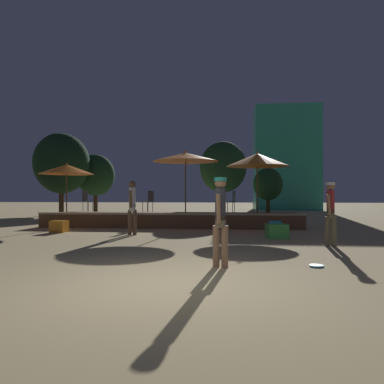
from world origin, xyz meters
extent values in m
plane|color=tan|center=(0.00, 0.00, 0.00)|extent=(120.00, 120.00, 0.00)
cube|color=brown|center=(-1.37, 10.61, 0.28)|extent=(10.85, 2.64, 0.55)
cube|color=#CCB793|center=(-1.37, 9.33, 0.59)|extent=(10.85, 0.12, 0.08)
cylinder|color=brown|center=(-0.66, 9.41, 1.35)|extent=(0.05, 0.05, 2.71)
cone|color=orange|center=(-0.66, 9.41, 2.89)|extent=(2.67, 2.67, 0.35)
sphere|color=orange|center=(-0.66, 9.41, 3.10)|extent=(0.08, 0.08, 0.08)
cylinder|color=brown|center=(-5.71, 9.57, 1.12)|extent=(0.05, 0.05, 2.23)
cone|color=orange|center=(-5.71, 9.57, 2.44)|extent=(2.26, 2.26, 0.41)
sphere|color=orange|center=(-5.71, 9.57, 2.68)|extent=(0.08, 0.08, 0.08)
cylinder|color=brown|center=(2.21, 9.49, 1.25)|extent=(0.05, 0.05, 2.50)
cone|color=orange|center=(2.21, 9.49, 2.76)|extent=(2.48, 2.48, 0.51)
sphere|color=orange|center=(2.21, 9.49, 3.05)|extent=(0.08, 0.08, 0.08)
cube|color=#4CC651|center=(2.56, 6.38, 0.22)|extent=(0.69, 0.69, 0.44)
cube|color=#2D9EDB|center=(2.74, 8.09, 0.21)|extent=(0.51, 0.51, 0.42)
cube|color=orange|center=(-5.08, 7.54, 0.21)|extent=(0.54, 0.54, 0.42)
cylinder|color=brown|center=(-2.30, 6.95, 0.43)|extent=(0.13, 0.13, 0.86)
cylinder|color=brown|center=(-2.12, 6.94, 0.43)|extent=(0.13, 0.13, 0.86)
cylinder|color=white|center=(-2.21, 6.94, 0.94)|extent=(0.22, 0.22, 0.24)
cylinder|color=white|center=(-2.21, 6.94, 1.29)|extent=(0.22, 0.22, 0.66)
cylinder|color=brown|center=(-2.23, 6.76, 1.22)|extent=(0.09, 0.15, 0.59)
cylinder|color=brown|center=(-2.20, 7.12, 1.22)|extent=(0.10, 0.23, 0.59)
sphere|color=brown|center=(-2.21, 6.94, 1.73)|extent=(0.23, 0.23, 0.23)
cylinder|color=#997051|center=(0.98, 1.50, 0.39)|extent=(0.13, 0.13, 0.79)
cylinder|color=#997051|center=(0.82, 1.54, 0.39)|extent=(0.13, 0.13, 0.79)
cylinder|color=#72664C|center=(0.90, 1.52, 0.87)|extent=(0.20, 0.20, 0.24)
cylinder|color=#333842|center=(0.90, 1.52, 1.19)|extent=(0.20, 0.20, 0.60)
cylinder|color=#997051|center=(0.93, 1.68, 1.12)|extent=(0.12, 0.20, 0.54)
cylinder|color=#997051|center=(0.86, 1.36, 1.12)|extent=(0.11, 0.17, 0.54)
sphere|color=#997051|center=(0.90, 1.52, 1.60)|extent=(0.21, 0.21, 0.21)
cylinder|color=teal|center=(0.90, 1.52, 1.66)|extent=(0.24, 0.24, 0.07)
cylinder|color=#72664C|center=(3.67, 4.69, 0.39)|extent=(0.13, 0.13, 0.79)
cylinder|color=#72664C|center=(3.82, 4.61, 0.39)|extent=(0.13, 0.13, 0.79)
cylinder|color=#72664C|center=(3.75, 4.65, 0.87)|extent=(0.20, 0.20, 0.24)
cylinder|color=#B22D33|center=(3.75, 4.65, 1.19)|extent=(0.20, 0.20, 0.60)
cylinder|color=#997051|center=(3.67, 4.51, 1.12)|extent=(0.17, 0.22, 0.54)
cylinder|color=#997051|center=(3.83, 4.80, 1.12)|extent=(0.14, 0.17, 0.54)
sphere|color=#997051|center=(3.75, 4.65, 1.59)|extent=(0.21, 0.21, 0.21)
cylinder|color=white|center=(3.75, 4.65, 1.66)|extent=(0.24, 0.24, 0.07)
cylinder|color=#47474C|center=(-2.42, 10.31, 0.86)|extent=(0.02, 0.02, 0.45)
cylinder|color=#47474C|center=(-2.57, 10.05, 0.86)|extent=(0.02, 0.02, 0.45)
cylinder|color=#47474C|center=(-2.16, 10.17, 0.86)|extent=(0.02, 0.02, 0.45)
cylinder|color=#47474C|center=(-2.30, 9.91, 0.86)|extent=(0.02, 0.02, 0.45)
cylinder|color=#47474C|center=(-2.36, 10.11, 1.08)|extent=(0.40, 0.40, 0.02)
cube|color=#47474C|center=(-2.22, 10.03, 1.31)|extent=(0.20, 0.33, 0.45)
cylinder|color=#1E4C47|center=(1.02, 10.00, 0.86)|extent=(0.02, 0.02, 0.45)
cylinder|color=#1E4C47|center=(0.94, 9.72, 0.86)|extent=(0.02, 0.02, 0.45)
cylinder|color=#1E4C47|center=(1.31, 9.92, 0.86)|extent=(0.02, 0.02, 0.45)
cylinder|color=#1E4C47|center=(1.23, 9.63, 0.86)|extent=(0.02, 0.02, 0.45)
cylinder|color=#1E4C47|center=(1.13, 9.82, 1.08)|extent=(0.40, 0.40, 0.02)
cube|color=#1E4C47|center=(1.29, 9.77, 1.31)|extent=(0.13, 0.35, 0.45)
cylinder|color=#47474C|center=(-5.07, 10.38, 0.86)|extent=(0.02, 0.02, 0.45)
cylinder|color=#47474C|center=(-4.98, 10.67, 0.86)|extent=(0.02, 0.02, 0.45)
cylinder|color=#47474C|center=(-5.36, 10.47, 0.86)|extent=(0.02, 0.02, 0.45)
cylinder|color=#47474C|center=(-5.27, 10.76, 0.86)|extent=(0.02, 0.02, 0.45)
cylinder|color=#47474C|center=(-5.17, 10.57, 1.08)|extent=(0.40, 0.40, 0.02)
cube|color=#47474C|center=(-5.33, 10.62, 1.31)|extent=(0.13, 0.35, 0.45)
cylinder|color=#33B2D8|center=(2.71, 1.75, 0.02)|extent=(0.27, 0.27, 0.03)
cylinder|color=#3D2B1C|center=(-9.37, 17.06, 0.90)|extent=(0.28, 0.28, 1.79)
ellipsoid|color=black|center=(-9.37, 17.06, 3.34)|extent=(3.44, 3.44, 3.79)
cylinder|color=#3D2B1C|center=(-10.34, 19.06, 0.96)|extent=(0.28, 0.28, 1.92)
ellipsoid|color=#1E4223|center=(-10.34, 19.06, 3.58)|extent=(3.68, 3.68, 4.05)
cylinder|color=#3D2B1C|center=(3.84, 20.99, 0.59)|extent=(0.28, 0.28, 1.18)
ellipsoid|color=#19381E|center=(3.84, 20.99, 2.11)|extent=(2.05, 2.05, 2.26)
cylinder|color=#3D2B1C|center=(-7.84, 18.91, 0.78)|extent=(0.28, 0.28, 1.55)
ellipsoid|color=#19381E|center=(-7.84, 18.91, 2.70)|extent=(2.54, 2.54, 2.80)
cylinder|color=#3D2B1C|center=(0.75, 17.40, 0.89)|extent=(0.28, 0.28, 1.78)
ellipsoid|color=#1E4223|center=(0.75, 17.40, 3.07)|extent=(2.86, 2.86, 3.14)
cube|color=teal|center=(6.33, 29.44, 4.65)|extent=(5.71, 4.11, 9.31)
camera|label=1|loc=(1.04, -5.55, 1.37)|focal=35.00mm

